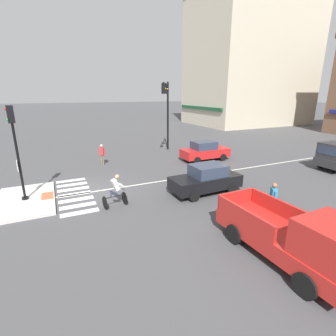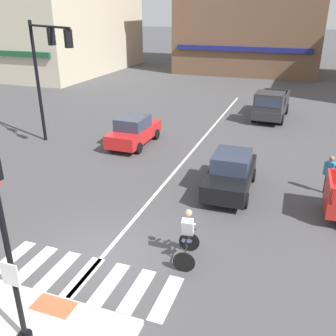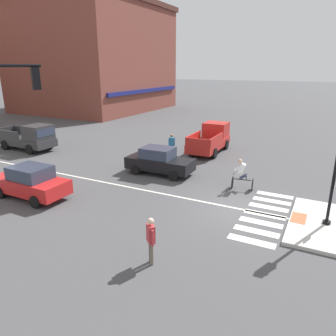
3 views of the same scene
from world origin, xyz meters
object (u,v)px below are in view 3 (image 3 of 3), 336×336
object	(u,v)px
pickup_truck_charcoal_eastbound_distant	(29,138)
cyclist	(242,174)
car_red_westbound_far	(30,182)
pickup_truck_red_cross_right	(211,139)
pedestrian_at_curb_left	(151,237)
pedestrian_waiting_far_side	(172,143)
car_black_eastbound_mid	(159,161)

from	to	relation	value
pickup_truck_charcoal_eastbound_distant	cyclist	bearing A→B (deg)	-92.57
car_red_westbound_far	cyclist	xyz separation A→B (m)	(5.93, -9.12, 0.06)
pickup_truck_charcoal_eastbound_distant	pickup_truck_red_cross_right	bearing A→B (deg)	-64.04
pedestrian_at_curb_left	pedestrian_waiting_far_side	bearing A→B (deg)	23.74
car_black_eastbound_mid	pickup_truck_red_cross_right	bearing A→B (deg)	-7.64
car_red_westbound_far	pedestrian_waiting_far_side	distance (m)	10.49
car_black_eastbound_mid	pickup_truck_charcoal_eastbound_distant	xyz separation A→B (m)	(0.46, 11.92, 0.17)
cyclist	car_red_westbound_far	bearing A→B (deg)	123.04
car_black_eastbound_mid	pedestrian_waiting_far_side	bearing A→B (deg)	15.82
cyclist	pedestrian_at_curb_left	size ratio (longest dim) A/B	1.01
car_red_westbound_far	cyclist	size ratio (longest dim) A/B	2.45
car_black_eastbound_mid	pickup_truck_charcoal_eastbound_distant	bearing A→B (deg)	87.79
pickup_truck_charcoal_eastbound_distant	cyclist	xyz separation A→B (m)	(-0.77, -17.10, -0.11)
cyclist	pedestrian_waiting_far_side	xyz separation A→B (m)	(4.17, 6.27, 0.11)
pickup_truck_charcoal_eastbound_distant	pickup_truck_red_cross_right	distance (m)	14.26
car_black_eastbound_mid	cyclist	bearing A→B (deg)	-93.40
car_red_westbound_far	pickup_truck_charcoal_eastbound_distant	distance (m)	10.42
car_black_eastbound_mid	pickup_truck_charcoal_eastbound_distant	size ratio (longest dim) A/B	0.80
pickup_truck_charcoal_eastbound_distant	pedestrian_at_curb_left	distance (m)	18.49
car_black_eastbound_mid	pickup_truck_charcoal_eastbound_distant	world-z (taller)	pickup_truck_charcoal_eastbound_distant
car_red_westbound_far	pickup_truck_red_cross_right	bearing A→B (deg)	-20.52
cyclist	pedestrian_waiting_far_side	world-z (taller)	cyclist
pickup_truck_red_cross_right	pedestrian_waiting_far_side	world-z (taller)	pickup_truck_red_cross_right
car_black_eastbound_mid	pickup_truck_charcoal_eastbound_distant	distance (m)	11.93
car_red_westbound_far	pedestrian_at_curb_left	distance (m)	8.53
pedestrian_at_curb_left	car_black_eastbound_mid	bearing A→B (deg)	27.09
car_red_westbound_far	pedestrian_waiting_far_side	world-z (taller)	pedestrian_waiting_far_side
pickup_truck_red_cross_right	cyclist	distance (m)	8.21
car_red_westbound_far	pedestrian_at_curb_left	bearing A→B (deg)	-104.76
pickup_truck_red_cross_right	pickup_truck_charcoal_eastbound_distant	bearing A→B (deg)	115.96
car_red_westbound_far	cyclist	distance (m)	10.88
car_black_eastbound_mid	cyclist	distance (m)	5.18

